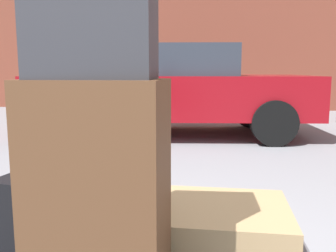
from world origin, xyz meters
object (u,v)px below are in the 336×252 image
object	(u,v)px
suitcase_tan_front_left	(220,232)
parked_car	(169,88)
duffel_bag_black_stacked_top	(73,218)
no_parking_sign	(39,39)
suitcase_brown_front_right	(99,201)
duffel_bag_charcoal_topmost_pile	(93,27)

from	to	relation	value
suitcase_tan_front_left	parked_car	xyz separation A→B (m)	(-0.69, 4.61, 0.32)
duffel_bag_black_stacked_top	suitcase_tan_front_left	xyz separation A→B (m)	(0.56, 0.06, -0.05)
parked_car	no_parking_sign	distance (m)	2.14
suitcase_brown_front_right	parked_car	size ratio (longest dim) A/B	0.16
duffel_bag_charcoal_topmost_pile	no_parking_sign	world-z (taller)	no_parking_sign
parked_car	suitcase_brown_front_right	bearing A→B (deg)	-86.16
duffel_bag_black_stacked_top	no_parking_sign	xyz separation A→B (m)	(-1.63, 3.29, 0.93)
suitcase_brown_front_right	suitcase_tan_front_left	distance (m)	0.56
suitcase_tan_front_left	duffel_bag_charcoal_topmost_pile	xyz separation A→B (m)	(-0.36, -0.36, 0.72)
suitcase_brown_front_right	no_parking_sign	size ratio (longest dim) A/B	0.30
duffel_bag_black_stacked_top	duffel_bag_charcoal_topmost_pile	xyz separation A→B (m)	(0.20, -0.31, 0.67)
duffel_bag_charcoal_topmost_pile	parked_car	bearing A→B (deg)	92.58
duffel_bag_black_stacked_top	duffel_bag_charcoal_topmost_pile	world-z (taller)	duffel_bag_charcoal_topmost_pile
duffel_bag_black_stacked_top	no_parking_sign	distance (m)	3.78
suitcase_tan_front_left	no_parking_sign	distance (m)	4.02
suitcase_tan_front_left	no_parking_sign	size ratio (longest dim) A/B	0.22
suitcase_tan_front_left	duffel_bag_charcoal_topmost_pile	world-z (taller)	duffel_bag_charcoal_topmost_pile
suitcase_brown_front_right	duffel_bag_charcoal_topmost_pile	size ratio (longest dim) A/B	2.13
duffel_bag_charcoal_topmost_pile	parked_car	world-z (taller)	parked_car
suitcase_tan_front_left	no_parking_sign	xyz separation A→B (m)	(-2.19, 3.23, 0.99)
suitcase_brown_front_right	duffel_bag_black_stacked_top	xyz separation A→B (m)	(-0.20, 0.31, -0.19)
duffel_bag_black_stacked_top	suitcase_tan_front_left	world-z (taller)	duffel_bag_black_stacked_top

